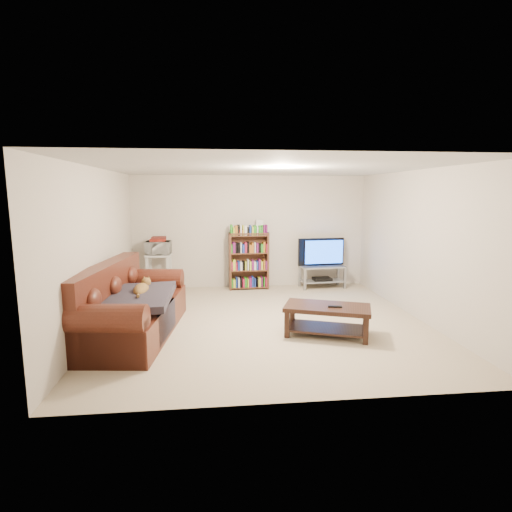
{
  "coord_description": "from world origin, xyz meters",
  "views": [
    {
      "loc": [
        -0.8,
        -6.07,
        2.02
      ],
      "look_at": [
        -0.1,
        0.4,
        1.0
      ],
      "focal_mm": 28.0,
      "sensor_mm": 36.0,
      "label": 1
    }
  ],
  "objects": [
    {
      "name": "floor",
      "position": [
        0.0,
        0.0,
        0.0
      ],
      "size": [
        5.0,
        5.0,
        0.0
      ],
      "primitive_type": "plane",
      "color": "beige",
      "rests_on": "ground"
    },
    {
      "name": "ceiling",
      "position": [
        0.0,
        0.0,
        2.4
      ],
      "size": [
        5.0,
        5.0,
        0.0
      ],
      "primitive_type": "plane",
      "rotation": [
        3.14,
        0.0,
        0.0
      ],
      "color": "white",
      "rests_on": "ground"
    },
    {
      "name": "wall_back",
      "position": [
        0.0,
        2.5,
        1.2
      ],
      "size": [
        5.0,
        0.0,
        5.0
      ],
      "primitive_type": "plane",
      "rotation": [
        1.57,
        0.0,
        0.0
      ],
      "color": "beige",
      "rests_on": "ground"
    },
    {
      "name": "wall_front",
      "position": [
        0.0,
        -2.5,
        1.2
      ],
      "size": [
        5.0,
        0.0,
        5.0
      ],
      "primitive_type": "plane",
      "rotation": [
        -1.57,
        0.0,
        0.0
      ],
      "color": "beige",
      "rests_on": "ground"
    },
    {
      "name": "wall_left",
      "position": [
        -2.5,
        0.0,
        1.2
      ],
      "size": [
        0.0,
        5.0,
        5.0
      ],
      "primitive_type": "plane",
      "rotation": [
        1.57,
        0.0,
        1.57
      ],
      "color": "beige",
      "rests_on": "ground"
    },
    {
      "name": "wall_right",
      "position": [
        2.5,
        0.0,
        1.2
      ],
      "size": [
        0.0,
        5.0,
        5.0
      ],
      "primitive_type": "plane",
      "rotation": [
        1.57,
        0.0,
        -1.57
      ],
      "color": "beige",
      "rests_on": "ground"
    },
    {
      "name": "sofa",
      "position": [
        -2.04,
        -0.36,
        0.35
      ],
      "size": [
        1.32,
        2.52,
        1.03
      ],
      "rotation": [
        0.0,
        0.0,
        -0.12
      ],
      "color": "#4B1E13",
      "rests_on": "floor"
    },
    {
      "name": "blanket",
      "position": [
        -1.87,
        -0.54,
        0.59
      ],
      "size": [
        0.98,
        1.24,
        0.2
      ],
      "primitive_type": "cube",
      "rotation": [
        0.05,
        -0.04,
        -0.04
      ],
      "color": "#2E2934",
      "rests_on": "sofa"
    },
    {
      "name": "cat",
      "position": [
        -1.84,
        -0.32,
        0.65
      ],
      "size": [
        0.34,
        0.69,
        0.2
      ],
      "primitive_type": null,
      "rotation": [
        0.0,
        0.0,
        -0.12
      ],
      "color": "brown",
      "rests_on": "sofa"
    },
    {
      "name": "coffee_table",
      "position": [
        0.81,
        -0.69,
        0.3
      ],
      "size": [
        1.33,
        0.98,
        0.44
      ],
      "rotation": [
        0.0,
        0.0,
        -0.36
      ],
      "color": "black",
      "rests_on": "floor"
    },
    {
      "name": "remote",
      "position": [
        0.89,
        -0.78,
        0.45
      ],
      "size": [
        0.2,
        0.09,
        0.02
      ],
      "primitive_type": "cube",
      "rotation": [
        0.0,
        0.0,
        -0.21
      ],
      "color": "black",
      "rests_on": "coffee_table"
    },
    {
      "name": "tv_stand",
      "position": [
        1.53,
        2.19,
        0.32
      ],
      "size": [
        0.99,
        0.51,
        0.48
      ],
      "rotation": [
        0.0,
        0.0,
        0.08
      ],
      "color": "#999EA3",
      "rests_on": "floor"
    },
    {
      "name": "television",
      "position": [
        1.53,
        2.19,
        0.77
      ],
      "size": [
        1.03,
        0.22,
        0.59
      ],
      "primitive_type": "imported",
      "rotation": [
        0.0,
        0.0,
        3.23
      ],
      "color": "black",
      "rests_on": "tv_stand"
    },
    {
      "name": "dvd_player",
      "position": [
        1.53,
        2.19,
        0.19
      ],
      "size": [
        0.4,
        0.3,
        0.06
      ],
      "primitive_type": "cube",
      "rotation": [
        0.0,
        0.0,
        0.08
      ],
      "color": "black",
      "rests_on": "tv_stand"
    },
    {
      "name": "bookshelf",
      "position": [
        -0.05,
        2.24,
        0.62
      ],
      "size": [
        0.84,
        0.29,
        1.21
      ],
      "rotation": [
        0.0,
        0.0,
        0.03
      ],
      "color": "#512D1C",
      "rests_on": "floor"
    },
    {
      "name": "shelf_clutter",
      "position": [
        0.04,
        2.26,
        1.31
      ],
      "size": [
        0.62,
        0.21,
        0.28
      ],
      "rotation": [
        0.0,
        0.0,
        0.03
      ],
      "color": "silver",
      "rests_on": "bookshelf"
    },
    {
      "name": "microwave_stand",
      "position": [
        -1.91,
        2.14,
        0.51
      ],
      "size": [
        0.52,
        0.39,
        0.79
      ],
      "rotation": [
        0.0,
        0.0,
        -0.07
      ],
      "color": "silver",
      "rests_on": "floor"
    },
    {
      "name": "microwave",
      "position": [
        -1.91,
        2.14,
        0.93
      ],
      "size": [
        0.51,
        0.36,
        0.27
      ],
      "primitive_type": "imported",
      "rotation": [
        0.0,
        0.0,
        -0.07
      ],
      "color": "silver",
      "rests_on": "microwave_stand"
    },
    {
      "name": "game_boxes",
      "position": [
        -1.91,
        2.14,
        1.09
      ],
      "size": [
        0.3,
        0.27,
        0.05
      ],
      "primitive_type": "cube",
      "rotation": [
        0.0,
        0.0,
        -0.07
      ],
      "color": "maroon",
      "rests_on": "microwave"
    }
  ]
}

